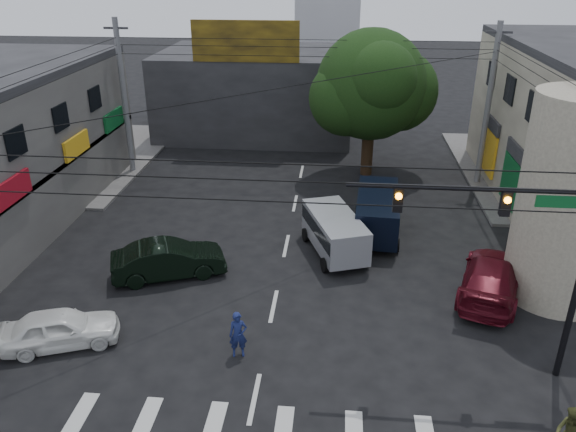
# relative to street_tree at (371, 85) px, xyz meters

# --- Properties ---
(ground) EXTENTS (160.00, 160.00, 0.00)m
(ground) POSITION_rel_street_tree_xyz_m (-4.00, -17.00, -5.47)
(ground) COLOR black
(ground) RESTS_ON ground
(sidewalk_far_left) EXTENTS (16.00, 16.00, 0.15)m
(sidewalk_far_left) POSITION_rel_street_tree_xyz_m (-22.00, 1.00, -5.40)
(sidewalk_far_left) COLOR #514F4C
(sidewalk_far_left) RESTS_ON ground
(corner_column) EXTENTS (4.00, 4.00, 8.00)m
(corner_column) POSITION_rel_street_tree_xyz_m (7.00, -13.00, -1.47)
(corner_column) COLOR gray
(corner_column) RESTS_ON ground
(building_far) EXTENTS (14.00, 10.00, 6.00)m
(building_far) POSITION_rel_street_tree_xyz_m (-8.00, 9.00, -2.47)
(building_far) COLOR #232326
(building_far) RESTS_ON ground
(billboard) EXTENTS (7.00, 0.30, 2.60)m
(billboard) POSITION_rel_street_tree_xyz_m (-8.00, 4.10, 1.83)
(billboard) COLOR olive
(billboard) RESTS_ON building_far
(street_tree) EXTENTS (6.40, 6.40, 8.70)m
(street_tree) POSITION_rel_street_tree_xyz_m (0.00, 0.00, 0.00)
(street_tree) COLOR black
(street_tree) RESTS_ON ground
(traffic_gantry) EXTENTS (7.10, 0.35, 7.20)m
(traffic_gantry) POSITION_rel_street_tree_xyz_m (3.82, -18.00, -0.64)
(traffic_gantry) COLOR black
(traffic_gantry) RESTS_ON ground
(utility_pole_far_left) EXTENTS (0.32, 0.32, 9.20)m
(utility_pole_far_left) POSITION_rel_street_tree_xyz_m (-14.50, -1.00, -0.87)
(utility_pole_far_left) COLOR #59595B
(utility_pole_far_left) RESTS_ON ground
(utility_pole_far_right) EXTENTS (0.32, 0.32, 9.20)m
(utility_pole_far_right) POSITION_rel_street_tree_xyz_m (6.50, -1.00, -0.87)
(utility_pole_far_right) COLOR #59595B
(utility_pole_far_right) RESTS_ON ground
(dark_sedan) EXTENTS (4.75, 5.74, 1.53)m
(dark_sedan) POSITION_rel_street_tree_xyz_m (-8.62, -13.13, -4.71)
(dark_sedan) COLOR black
(dark_sedan) RESTS_ON ground
(white_compact) EXTENTS (4.12, 4.94, 1.33)m
(white_compact) POSITION_rel_street_tree_xyz_m (-11.00, -18.00, -4.81)
(white_compact) COLOR white
(white_compact) RESTS_ON ground
(maroon_sedan) EXTENTS (5.43, 6.67, 1.55)m
(maroon_sedan) POSITION_rel_street_tree_xyz_m (4.43, -13.35, -4.70)
(maroon_sedan) COLOR #4C0A15
(maroon_sedan) RESTS_ON ground
(silver_minivan) EXTENTS (5.49, 4.56, 1.87)m
(silver_minivan) POSITION_rel_street_tree_xyz_m (-1.77, -10.49, -4.54)
(silver_minivan) COLOR #9B9DA3
(silver_minivan) RESTS_ON ground
(navy_van) EXTENTS (5.30, 2.56, 2.02)m
(navy_van) POSITION_rel_street_tree_xyz_m (0.20, -8.31, -4.46)
(navy_van) COLOR black
(navy_van) RESTS_ON ground
(traffic_officer) EXTENTS (0.78, 0.66, 1.66)m
(traffic_officer) POSITION_rel_street_tree_xyz_m (-4.82, -18.00, -4.64)
(traffic_officer) COLOR #161F4E
(traffic_officer) RESTS_ON ground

